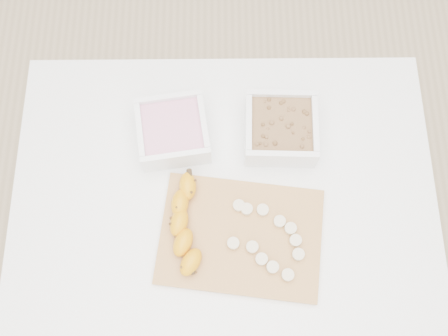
{
  "coord_description": "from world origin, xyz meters",
  "views": [
    {
      "loc": [
        -0.0,
        -0.34,
        1.88
      ],
      "look_at": [
        0.0,
        0.03,
        0.81
      ],
      "focal_mm": 40.0,
      "sensor_mm": 36.0,
      "label": 1
    }
  ],
  "objects_px": {
    "bowl_granola": "(281,129)",
    "banana": "(186,226)",
    "bowl_yogurt": "(173,131)",
    "cutting_board": "(241,236)",
    "table": "(224,199)"
  },
  "relations": [
    {
      "from": "table",
      "to": "bowl_yogurt",
      "type": "bearing_deg",
      "value": 132.56
    },
    {
      "from": "table",
      "to": "bowl_granola",
      "type": "xyz_separation_m",
      "value": [
        0.14,
        0.13,
        0.14
      ]
    },
    {
      "from": "bowl_yogurt",
      "to": "bowl_granola",
      "type": "distance_m",
      "value": 0.26
    },
    {
      "from": "bowl_granola",
      "to": "banana",
      "type": "distance_m",
      "value": 0.32
    },
    {
      "from": "table",
      "to": "bowl_granola",
      "type": "bearing_deg",
      "value": 44.73
    },
    {
      "from": "bowl_yogurt",
      "to": "cutting_board",
      "type": "relative_size",
      "value": 0.5
    },
    {
      "from": "bowl_granola",
      "to": "banana",
      "type": "relative_size",
      "value": 0.76
    },
    {
      "from": "cutting_board",
      "to": "banana",
      "type": "distance_m",
      "value": 0.13
    },
    {
      "from": "bowl_granola",
      "to": "cutting_board",
      "type": "xyz_separation_m",
      "value": [
        -0.1,
        -0.25,
        -0.03
      ]
    },
    {
      "from": "table",
      "to": "banana",
      "type": "height_order",
      "value": "banana"
    },
    {
      "from": "bowl_granola",
      "to": "cutting_board",
      "type": "relative_size",
      "value": 0.48
    },
    {
      "from": "bowl_yogurt",
      "to": "cutting_board",
      "type": "xyz_separation_m",
      "value": [
        0.16,
        -0.25,
        -0.03
      ]
    },
    {
      "from": "table",
      "to": "banana",
      "type": "xyz_separation_m",
      "value": [
        -0.09,
        -0.1,
        0.13
      ]
    },
    {
      "from": "bowl_yogurt",
      "to": "banana",
      "type": "bearing_deg",
      "value": -81.5
    },
    {
      "from": "bowl_yogurt",
      "to": "cutting_board",
      "type": "height_order",
      "value": "bowl_yogurt"
    }
  ]
}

